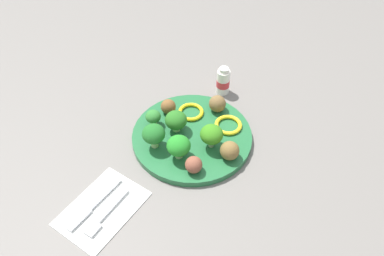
{
  "coord_description": "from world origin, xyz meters",
  "views": [
    {
      "loc": [
        0.46,
        0.39,
        0.65
      ],
      "look_at": [
        0.0,
        0.0,
        0.04
      ],
      "focal_mm": 35.22,
      "sensor_mm": 36.0,
      "label": 1
    }
  ],
  "objects": [
    {
      "name": "pepper_ring_front_right",
      "position": [
        -0.07,
        0.05,
        0.02
      ],
      "size": [
        0.08,
        0.08,
        0.01
      ],
      "primitive_type": "torus",
      "rotation": [
        0.0,
        0.0,
        2.84
      ],
      "color": "yellow",
      "rests_on": "plate"
    },
    {
      "name": "broccoli_floret_mid_right",
      "position": [
        0.08,
        -0.04,
        0.05
      ],
      "size": [
        0.05,
        0.05,
        0.06
      ],
      "color": "#9AC975",
      "rests_on": "plate"
    },
    {
      "name": "broccoli_floret_center",
      "position": [
        0.03,
        -0.09,
        0.04
      ],
      "size": [
        0.04,
        0.04,
        0.04
      ],
      "color": "#A6BD6E",
      "rests_on": "plate"
    },
    {
      "name": "meatball_front_right",
      "position": [
        -0.1,
        -0.01,
        0.04
      ],
      "size": [
        0.04,
        0.04,
        0.04
      ],
      "primitive_type": "sphere",
      "color": "brown",
      "rests_on": "plate"
    },
    {
      "name": "broccoli_floret_near_rim",
      "position": [
        0.01,
        -0.04,
        0.05
      ],
      "size": [
        0.05,
        0.05,
        0.05
      ],
      "color": "#95CC75",
      "rests_on": "plate"
    },
    {
      "name": "yogurt_bottle",
      "position": [
        -0.18,
        -0.05,
        0.04
      ],
      "size": [
        0.03,
        0.03,
        0.08
      ],
      "color": "white",
      "rests_on": "ground_plane"
    },
    {
      "name": "knife",
      "position": [
        0.27,
        -0.03,
        0.01
      ],
      "size": [
        0.15,
        0.03,
        0.01
      ],
      "color": "silver",
      "rests_on": "napkin"
    },
    {
      "name": "plate",
      "position": [
        0.0,
        0.0,
        0.01
      ],
      "size": [
        0.28,
        0.28,
        0.02
      ],
      "primitive_type": "cylinder",
      "color": "#236638",
      "rests_on": "ground_plane"
    },
    {
      "name": "meatball_near_rim",
      "position": [
        -0.02,
        -0.09,
        0.03
      ],
      "size": [
        0.04,
        0.04,
        0.04
      ],
      "primitive_type": "sphere",
      "color": "brown",
      "rests_on": "plate"
    },
    {
      "name": "meatball_back_right",
      "position": [
        0.08,
        0.07,
        0.03
      ],
      "size": [
        0.04,
        0.04,
        0.04
      ],
      "primitive_type": "sphere",
      "color": "brown",
      "rests_on": "plate"
    },
    {
      "name": "fork",
      "position": [
        0.27,
        0.01,
        0.01
      ],
      "size": [
        0.12,
        0.03,
        0.01
      ],
      "color": "silver",
      "rests_on": "napkin"
    },
    {
      "name": "meatball_mid_right",
      "position": [
        -0.0,
        0.11,
        0.04
      ],
      "size": [
        0.04,
        0.04,
        0.04
      ],
      "primitive_type": "sphere",
      "color": "brown",
      "rests_on": "plate"
    },
    {
      "name": "broccoli_floret_far_rim",
      "position": [
        0.07,
        0.02,
        0.05
      ],
      "size": [
        0.05,
        0.05,
        0.06
      ],
      "color": "#A2CF80",
      "rests_on": "plate"
    },
    {
      "name": "ground_plane",
      "position": [
        0.0,
        0.0,
        0.0
      ],
      "size": [
        4.0,
        4.0,
        0.0
      ],
      "primitive_type": "plane",
      "color": "slate"
    },
    {
      "name": "pepper_ring_far_rim",
      "position": [
        -0.05,
        -0.05,
        0.02
      ],
      "size": [
        0.08,
        0.08,
        0.01
      ],
      "primitive_type": "torus",
      "rotation": [
        0.0,
        0.0,
        1.14
      ],
      "color": "yellow",
      "rests_on": "plate"
    },
    {
      "name": "broccoli_floret_front_right",
      "position": [
        0.0,
        0.06,
        0.05
      ],
      "size": [
        0.05,
        0.05,
        0.06
      ],
      "color": "#9BB880",
      "rests_on": "plate"
    },
    {
      "name": "napkin",
      "position": [
        0.26,
        -0.01,
        0.0
      ],
      "size": [
        0.18,
        0.14,
        0.01
      ],
      "primitive_type": "cube",
      "rotation": [
        0.0,
        0.0,
        0.11
      ],
      "color": "white",
      "rests_on": "ground_plane"
    }
  ]
}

